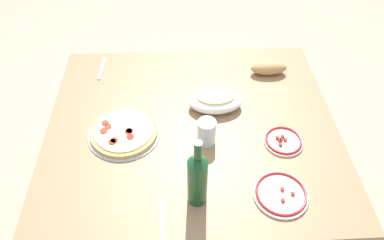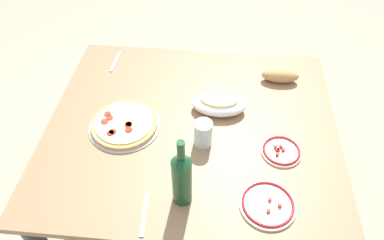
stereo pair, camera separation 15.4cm
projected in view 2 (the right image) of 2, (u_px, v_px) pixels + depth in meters
ground_plane at (192, 209)px, 2.08m from camera, size 8.00×8.00×0.00m
dining_table at (192, 140)px, 1.64m from camera, size 1.25×1.10×0.71m
pepperoni_pizza at (124, 124)px, 1.55m from camera, size 0.31×0.31×0.03m
baked_pasta_dish at (219, 103)px, 1.60m from camera, size 0.24×0.15×0.08m
wine_bottle at (183, 178)px, 1.22m from camera, size 0.07×0.07×0.31m
water_glass at (203, 133)px, 1.45m from camera, size 0.08×0.08×0.11m
side_plate_near at (268, 204)px, 1.28m from camera, size 0.20×0.20×0.02m
side_plate_far at (281, 151)px, 1.45m from camera, size 0.16×0.16×0.02m
bread_loaf at (280, 75)px, 1.75m from camera, size 0.18×0.07×0.07m
fork_left at (116, 61)px, 1.87m from camera, size 0.02×0.17×0.00m
fork_right at (145, 214)px, 1.26m from camera, size 0.03×0.17×0.00m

